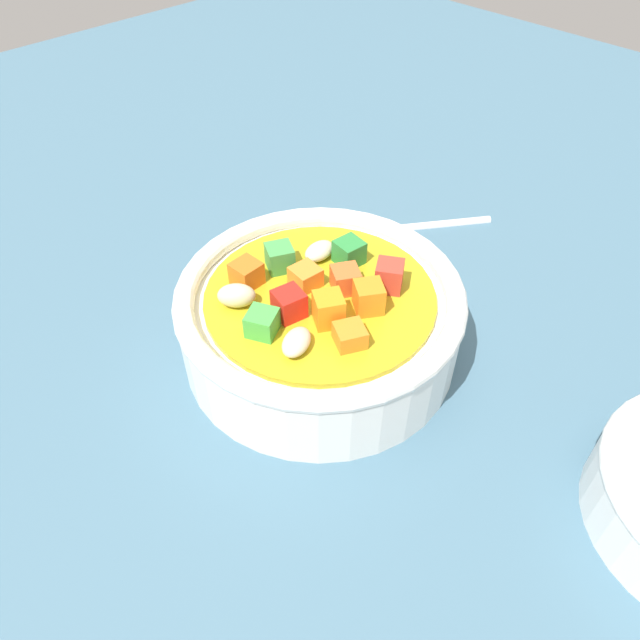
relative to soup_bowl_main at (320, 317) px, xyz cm
name	(u,v)px	position (x,y,z in cm)	size (l,w,h in cm)	color
ground_plane	(320,359)	(0.00, 0.02, -4.14)	(140.00, 140.00, 2.00)	#42667A
soup_bowl_main	(320,317)	(0.00, 0.00, 0.00)	(18.59, 18.59, 7.07)	white
spoon	(354,230)	(-7.62, 11.58, -2.74)	(13.27, 18.02, 0.82)	silver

